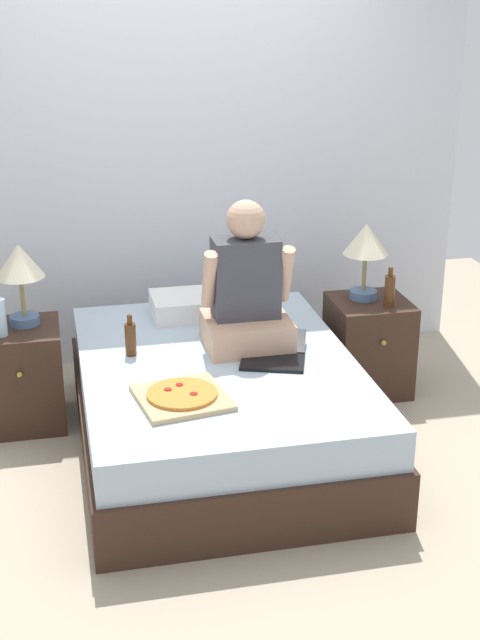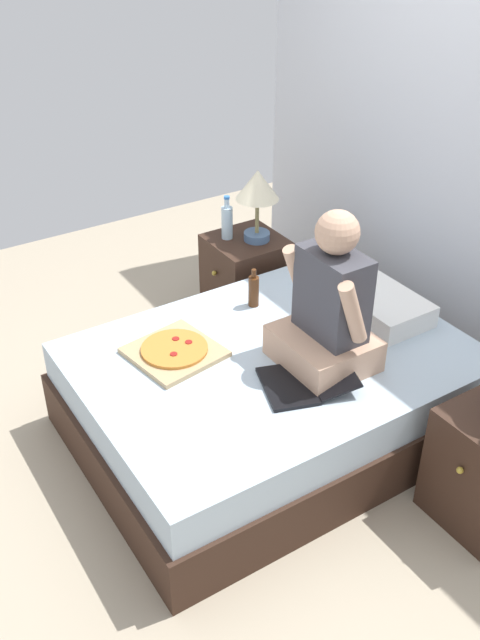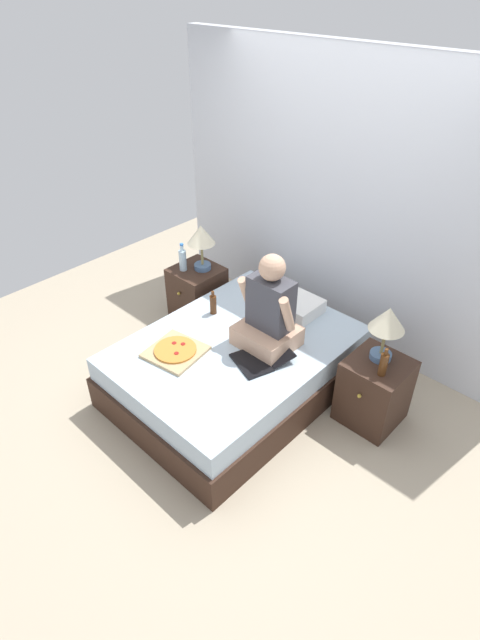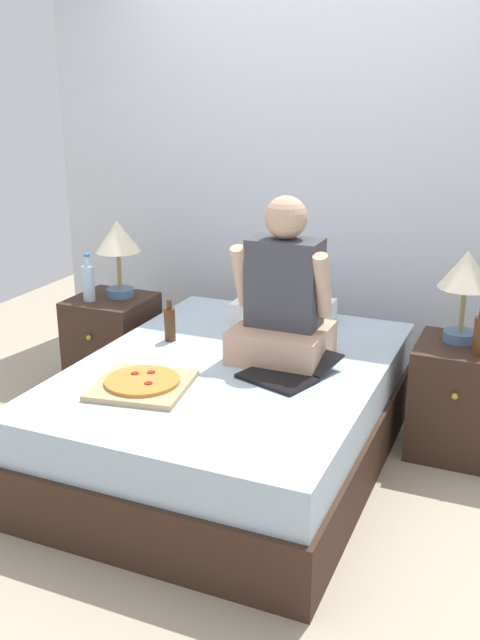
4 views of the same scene
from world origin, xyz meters
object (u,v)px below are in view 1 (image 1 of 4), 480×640
(person_seated, at_px, (246,294))
(beer_bottle_on_bed, at_px, (130,338))
(beer_bottle, at_px, (390,290))
(pizza_box, at_px, (182,397))
(nightstand_left, at_px, (22,376))
(nightstand_right, at_px, (368,346))
(lamp_on_right_nightstand, at_px, (366,245))
(lamp_on_left_nightstand, at_px, (20,267))
(laptop, at_px, (274,355))
(bed, at_px, (219,404))

(person_seated, height_order, beer_bottle_on_bed, person_seated)
(beer_bottle, relative_size, pizza_box, 0.50)
(nightstand_left, xyz_separation_m, nightstand_right, (2.00, 0.00, 0.00))
(nightstand_left, distance_m, lamp_on_right_nightstand, 2.06)
(lamp_on_left_nightstand, height_order, laptop, lamp_on_left_nightstand)
(lamp_on_right_nightstand, bearing_deg, beer_bottle_on_bed, -164.95)
(pizza_box, bearing_deg, nightstand_right, 35.90)
(nightstand_left, xyz_separation_m, beer_bottle, (2.07, -0.10, 0.38))
(beer_bottle, distance_m, person_seated, 0.92)
(lamp_on_left_nightstand, bearing_deg, beer_bottle_on_bed, -35.14)
(lamp_on_right_nightstand, distance_m, pizza_box, 1.59)
(bed, distance_m, beer_bottle_on_bed, 0.57)
(lamp_on_left_nightstand, xyz_separation_m, nightstand_right, (1.96, -0.05, -0.61))
(nightstand_left, bearing_deg, nightstand_right, 0.00)
(beer_bottle, xyz_separation_m, person_seated, (-0.88, -0.22, 0.12))
(beer_bottle, relative_size, person_seated, 0.29)
(lamp_on_left_nightstand, relative_size, person_seated, 0.58)
(person_seated, relative_size, beer_bottle_on_bed, 3.55)
(laptop, relative_size, beer_bottle_on_bed, 2.24)
(pizza_box, bearing_deg, nightstand_left, 129.65)
(person_seated, relative_size, pizza_box, 1.70)
(nightstand_left, height_order, lamp_on_left_nightstand, lamp_on_left_nightstand)
(lamp_on_left_nightstand, relative_size, beer_bottle_on_bed, 2.05)
(lamp_on_right_nightstand, height_order, beer_bottle, lamp_on_right_nightstand)
(lamp_on_left_nightstand, bearing_deg, lamp_on_right_nightstand, 0.00)
(bed, relative_size, laptop, 3.89)
(nightstand_left, height_order, pizza_box, nightstand_left)
(lamp_on_right_nightstand, relative_size, laptop, 0.91)
(lamp_on_right_nightstand, height_order, person_seated, person_seated)
(nightstand_right, bearing_deg, lamp_on_left_nightstand, 178.54)
(bed, xyz_separation_m, lamp_on_left_nightstand, (-0.96, 0.54, 0.65))
(lamp_on_right_nightstand, xyz_separation_m, beer_bottle, (0.10, -0.15, -0.23))
(beer_bottle, distance_m, beer_bottle_on_bed, 1.51)
(beer_bottle, relative_size, laptop, 0.47)
(lamp_on_right_nightstand, xyz_separation_m, laptop, (-0.69, -0.58, -0.38))
(nightstand_left, relative_size, lamp_on_right_nightstand, 1.25)
(lamp_on_left_nightstand, height_order, beer_bottle_on_bed, lamp_on_left_nightstand)
(lamp_on_right_nightstand, distance_m, beer_bottle, 0.29)
(nightstand_right, bearing_deg, nightstand_left, 180.00)
(lamp_on_left_nightstand, relative_size, nightstand_right, 0.80)
(lamp_on_left_nightstand, height_order, nightstand_right, lamp_on_left_nightstand)
(pizza_box, bearing_deg, laptop, 35.30)
(nightstand_right, distance_m, beer_bottle, 0.40)
(lamp_on_left_nightstand, bearing_deg, person_seated, -17.71)
(lamp_on_right_nightstand, bearing_deg, person_seated, -154.98)
(lamp_on_left_nightstand, height_order, pizza_box, lamp_on_left_nightstand)
(nightstand_left, relative_size, pizza_box, 1.22)
(laptop, xyz_separation_m, pizza_box, (-0.53, -0.38, -0.00))
(lamp_on_left_nightstand, distance_m, beer_bottle, 2.05)
(lamp_on_left_nightstand, bearing_deg, nightstand_left, -128.63)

